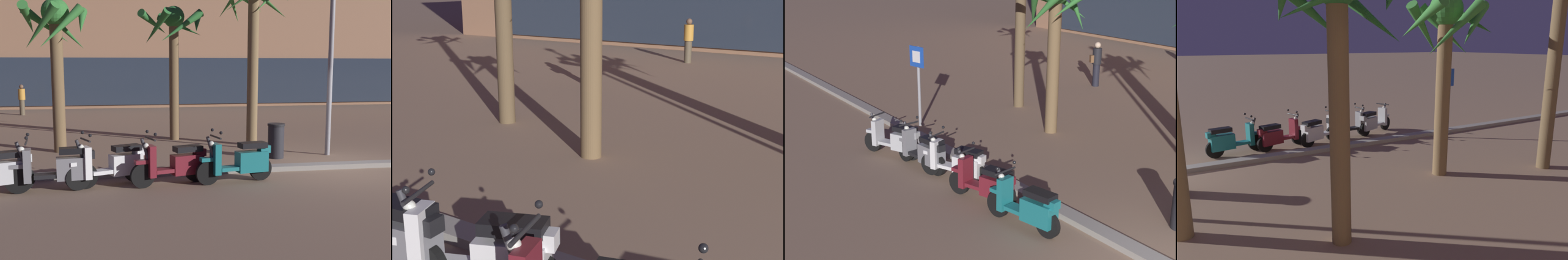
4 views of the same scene
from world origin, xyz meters
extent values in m
plane|color=#93755B|center=(0.00, 0.00, 0.00)|extent=(200.00, 200.00, 0.00)
cube|color=gray|center=(0.00, 0.00, 0.06)|extent=(60.00, 0.36, 0.12)
cube|color=#283342|center=(1.26, 17.82, 1.60)|extent=(47.06, 0.12, 2.80)
cylinder|color=black|center=(-7.42, -0.98, 0.26)|extent=(0.52, 0.30, 0.52)
cube|color=silver|center=(-7.63, -1.07, 0.43)|extent=(0.75, 0.57, 0.44)
cube|color=black|center=(-7.61, -1.07, 0.78)|extent=(0.67, 0.52, 0.12)
cube|color=silver|center=(-7.35, -0.95, 0.68)|extent=(0.30, 0.28, 0.16)
cylinder|color=black|center=(-7.45, -1.15, 0.26)|extent=(0.53, 0.16, 0.52)
cylinder|color=black|center=(-6.17, -0.99, 0.26)|extent=(0.53, 0.16, 0.52)
cube|color=black|center=(-6.86, -1.07, 0.32)|extent=(0.63, 0.35, 0.08)
cube|color=slate|center=(-6.39, -1.02, 0.45)|extent=(0.71, 0.40, 0.45)
cube|color=black|center=(-6.37, -1.01, 0.81)|extent=(0.63, 0.37, 0.12)
cube|color=slate|center=(-7.27, -1.12, 0.55)|extent=(0.18, 0.35, 0.66)
cube|color=slate|center=(-7.45, -1.15, 0.55)|extent=(0.34, 0.20, 0.08)
cylinder|color=#333338|center=(-7.35, -1.13, 0.70)|extent=(0.29, 0.10, 0.69)
cylinder|color=black|center=(-7.27, -1.12, 1.02)|extent=(0.11, 0.56, 0.04)
sphere|color=white|center=(-7.37, -1.14, 0.88)|extent=(0.12, 0.12, 0.12)
cube|color=black|center=(-6.09, -0.98, 0.71)|extent=(0.26, 0.23, 0.16)
sphere|color=black|center=(-7.23, -1.36, 1.14)|extent=(0.07, 0.07, 0.07)
sphere|color=black|center=(-7.28, -0.88, 1.14)|extent=(0.07, 0.07, 0.07)
cylinder|color=black|center=(-6.31, -1.08, 0.26)|extent=(0.52, 0.29, 0.52)
cylinder|color=black|center=(-5.12, -0.60, 0.26)|extent=(0.52, 0.29, 0.52)
cube|color=white|center=(-5.76, -0.86, 0.32)|extent=(0.66, 0.48, 0.08)
cube|color=white|center=(-5.33, -0.68, 0.42)|extent=(0.75, 0.55, 0.43)
cube|color=black|center=(-5.31, -0.68, 0.77)|extent=(0.67, 0.50, 0.12)
cube|color=white|center=(-6.14, -1.01, 0.55)|extent=(0.26, 0.37, 0.66)
cube|color=white|center=(-6.31, -1.08, 0.55)|extent=(0.36, 0.27, 0.08)
cylinder|color=#333338|center=(-6.22, -1.04, 0.70)|extent=(0.29, 0.17, 0.69)
cylinder|color=black|center=(-6.14, -1.01, 1.02)|extent=(0.25, 0.53, 0.04)
sphere|color=white|center=(-6.24, -1.05, 0.88)|extent=(0.12, 0.12, 0.12)
cube|color=white|center=(-5.05, -0.57, 0.67)|extent=(0.30, 0.28, 0.16)
sphere|color=black|center=(-6.03, -1.23, 1.14)|extent=(0.07, 0.07, 0.07)
sphere|color=black|center=(-6.21, -0.78, 1.14)|extent=(0.07, 0.07, 0.07)
cylinder|color=black|center=(-5.00, -1.13, 0.26)|extent=(0.53, 0.24, 0.52)
cylinder|color=black|center=(-3.82, -0.79, 0.26)|extent=(0.53, 0.24, 0.52)
cube|color=maroon|center=(-4.46, -0.97, 0.32)|extent=(0.65, 0.44, 0.08)
cube|color=maroon|center=(-4.03, -0.85, 0.41)|extent=(0.74, 0.50, 0.42)
cube|color=black|center=(-4.01, -0.84, 0.75)|extent=(0.66, 0.45, 0.12)
cube|color=maroon|center=(-4.83, -1.08, 0.55)|extent=(0.23, 0.37, 0.66)
cube|color=maroon|center=(-5.00, -1.13, 0.55)|extent=(0.35, 0.24, 0.08)
cylinder|color=#333338|center=(-4.91, -1.10, 0.70)|extent=(0.29, 0.15, 0.69)
cylinder|color=black|center=(-4.83, -1.08, 1.02)|extent=(0.19, 0.55, 0.04)
sphere|color=white|center=(-4.93, -1.11, 0.88)|extent=(0.12, 0.12, 0.12)
cube|color=maroon|center=(-3.74, -0.77, 0.65)|extent=(0.29, 0.26, 0.16)
sphere|color=black|center=(-4.74, -1.31, 1.14)|extent=(0.07, 0.07, 0.07)
sphere|color=black|center=(-4.88, -0.84, 1.14)|extent=(0.07, 0.07, 0.07)
cylinder|color=black|center=(-3.62, -1.11, 0.26)|extent=(0.53, 0.19, 0.52)
cylinder|color=black|center=(-2.39, -0.88, 0.26)|extent=(0.53, 0.19, 0.52)
cube|color=#197075|center=(-3.06, -1.00, 0.32)|extent=(0.64, 0.38, 0.08)
cube|color=#197075|center=(-2.61, -0.92, 0.44)|extent=(0.73, 0.44, 0.45)
cube|color=black|center=(-2.59, -0.92, 0.80)|extent=(0.64, 0.40, 0.12)
cube|color=#197075|center=(-3.45, -1.07, 0.55)|extent=(0.20, 0.36, 0.66)
cube|color=#197075|center=(-3.62, -1.11, 0.55)|extent=(0.34, 0.21, 0.08)
cylinder|color=#333338|center=(-3.53, -1.09, 0.70)|extent=(0.29, 0.12, 0.69)
cylinder|color=black|center=(-3.45, -1.07, 1.02)|extent=(0.14, 0.56, 0.04)
sphere|color=white|center=(-3.54, -1.09, 0.88)|extent=(0.12, 0.12, 0.12)
cube|color=#197075|center=(-2.31, -0.87, 0.70)|extent=(0.27, 0.24, 0.16)
sphere|color=black|center=(-3.38, -1.31, 1.14)|extent=(0.07, 0.07, 0.07)
sphere|color=black|center=(-3.47, -0.83, 1.14)|extent=(0.07, 0.07, 0.07)
cylinder|color=brown|center=(-7.15, 3.43, 2.01)|extent=(0.36, 0.36, 4.03)
sphere|color=#337A33|center=(-7.15, 3.43, 4.03)|extent=(0.79, 0.79, 0.79)
cone|color=#337A33|center=(-6.43, 3.44, 3.77)|extent=(0.30, 1.58, 0.97)
cone|color=#337A33|center=(-6.95, 3.98, 3.57)|extent=(1.38, 0.74, 1.32)
cone|color=#337A33|center=(-7.48, 4.02, 3.68)|extent=(1.45, 0.97, 1.14)
cone|color=#337A33|center=(-7.90, 3.44, 3.81)|extent=(0.30, 1.60, 0.90)
cone|color=#337A33|center=(-7.51, 2.97, 3.57)|extent=(1.25, 1.05, 1.32)
cone|color=#337A33|center=(-6.96, 2.88, 3.56)|extent=(1.37, 0.71, 1.33)
cylinder|color=olive|center=(-1.24, 3.69, 2.56)|extent=(0.34, 0.34, 5.13)
cone|color=#3D8438|center=(-0.71, 4.23, 4.62)|extent=(1.40, 1.37, 1.44)
cylinder|color=brown|center=(-3.54, 5.20, 2.07)|extent=(0.33, 0.33, 4.13)
sphere|color=#286B2D|center=(-3.54, 5.20, 4.13)|extent=(0.72, 0.72, 0.72)
cone|color=#286B2D|center=(-2.79, 5.06, 3.91)|extent=(0.59, 1.67, 0.89)
cone|color=#286B2D|center=(-3.25, 5.91, 3.90)|extent=(1.62, 0.89, 0.93)
cone|color=#286B2D|center=(-4.17, 5.67, 3.94)|extent=(1.22, 1.50, 0.84)
cone|color=#286B2D|center=(-4.15, 4.90, 3.75)|extent=(0.94, 1.49, 1.19)
cone|color=#286B2D|center=(-3.38, 4.54, 3.76)|extent=(1.55, 0.64, 1.17)
cylinder|color=brown|center=(-10.27, 14.60, 0.40)|extent=(0.26, 0.26, 0.79)
cylinder|color=gold|center=(-10.27, 14.60, 1.07)|extent=(0.34, 0.34, 0.56)
sphere|color=brown|center=(-10.27, 14.60, 1.46)|extent=(0.21, 0.21, 0.21)
cylinder|color=#232328|center=(-1.20, 1.49, 0.45)|extent=(0.44, 0.44, 0.90)
cylinder|color=black|center=(-1.20, 1.49, 0.92)|extent=(0.48, 0.48, 0.06)
cylinder|color=#939399|center=(0.41, 1.67, 3.47)|extent=(0.14, 0.14, 6.93)
camera|label=1|loc=(-5.52, -10.66, 2.51)|focal=43.06mm
camera|label=2|loc=(-2.23, -4.14, 2.90)|focal=51.34mm
camera|label=3|loc=(4.74, -7.39, 5.16)|focal=52.85mm
camera|label=4|loc=(-1.13, 10.38, 3.26)|focal=34.20mm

